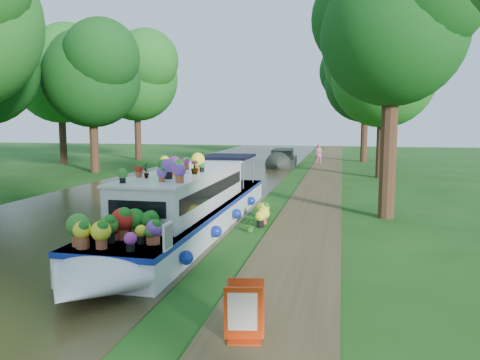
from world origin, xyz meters
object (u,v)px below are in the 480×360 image
plant_boat (187,205)px  sandwich_board (244,314)px  second_boat (283,159)px  pedestrian_pink (319,154)px

plant_boat → sandwich_board: 7.22m
second_boat → plant_boat: bearing=-94.0°
sandwich_board → pedestrian_pink: size_ratio=0.61×
second_boat → sandwich_board: size_ratio=7.19×
second_boat → sandwich_board: bearing=-87.5°
plant_boat → sandwich_board: plant_boat is taller
plant_boat → pedestrian_pink: plant_boat is taller
plant_boat → second_boat: bearing=89.4°
plant_boat → second_boat: plant_boat is taller
plant_boat → second_boat: 21.44m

